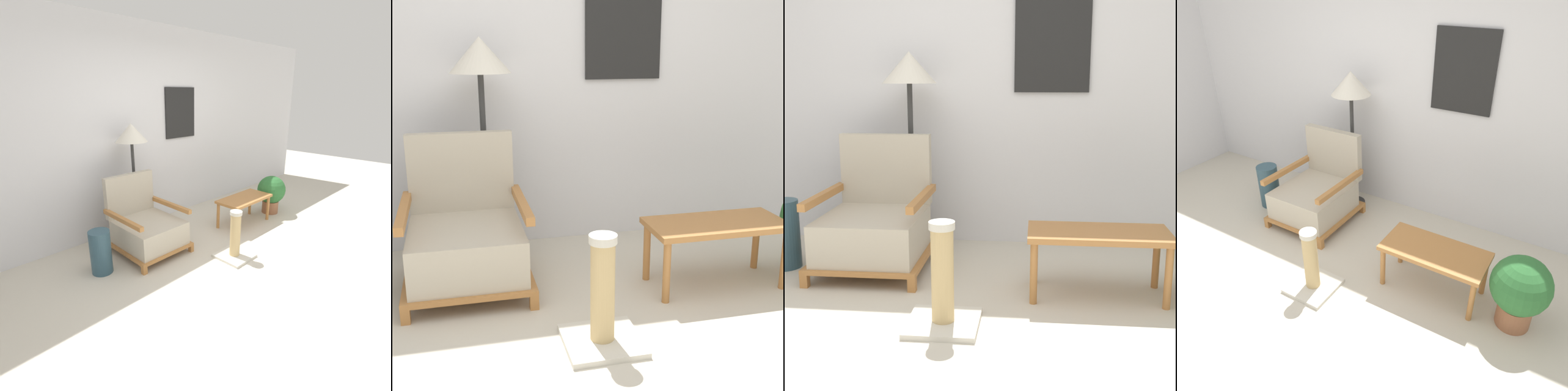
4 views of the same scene
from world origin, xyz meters
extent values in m
cube|color=silver|center=(0.00, 2.10, 1.35)|extent=(8.00, 0.06, 2.70)
cube|color=black|center=(0.68, 2.06, 1.55)|extent=(0.56, 0.02, 0.72)
cube|color=#B2753D|center=(-0.86, 0.96, 0.04)|extent=(0.05, 0.05, 0.09)
cube|color=#B2753D|center=(-0.17, 0.96, 0.04)|extent=(0.05, 0.05, 0.09)
cube|color=#B2753D|center=(-0.86, 1.71, 0.04)|extent=(0.05, 0.05, 0.09)
cube|color=#B2753D|center=(-0.17, 1.71, 0.04)|extent=(0.05, 0.05, 0.09)
cube|color=#B2753D|center=(-0.52, 1.33, 0.10)|extent=(0.74, 0.80, 0.03)
cube|color=#BCB29E|center=(-0.52, 1.31, 0.25)|extent=(0.66, 0.70, 0.28)
cube|color=#BCB29E|center=(-0.52, 1.69, 0.65)|extent=(0.66, 0.08, 0.51)
cube|color=#B2753D|center=(-0.86, 1.33, 0.51)|extent=(0.05, 0.74, 0.05)
cube|color=#B2753D|center=(-0.18, 1.33, 0.51)|extent=(0.05, 0.74, 0.05)
cylinder|color=#2D2D2D|center=(-0.36, 1.81, 0.01)|extent=(0.25, 0.25, 0.03)
cylinder|color=#2D2D2D|center=(-0.36, 1.81, 0.64)|extent=(0.04, 0.04, 1.23)
cone|color=silver|center=(-0.36, 1.81, 1.37)|extent=(0.40, 0.40, 0.23)
cube|color=#B2753D|center=(0.96, 1.01, 0.39)|extent=(0.84, 0.41, 0.04)
cylinder|color=#B2753D|center=(0.58, 0.85, 0.19)|extent=(0.04, 0.04, 0.37)
cylinder|color=#B2753D|center=(0.58, 1.18, 0.19)|extent=(0.04, 0.04, 0.37)
cylinder|color=#B2753D|center=(1.34, 1.18, 0.19)|extent=(0.04, 0.04, 0.37)
cube|color=beige|center=(0.10, 0.51, 0.01)|extent=(0.38, 0.38, 0.03)
cylinder|color=tan|center=(0.10, 0.51, 0.28)|extent=(0.12, 0.12, 0.51)
cylinder|color=beige|center=(0.10, 0.51, 0.56)|extent=(0.14, 0.14, 0.04)
camera|label=1|loc=(-2.46, -1.42, 1.83)|focal=28.00mm
camera|label=2|loc=(-0.56, -1.81, 1.45)|focal=50.00mm
camera|label=3|loc=(0.57, -2.16, 1.29)|focal=50.00mm
camera|label=4|loc=(1.76, -1.28, 2.31)|focal=35.00mm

